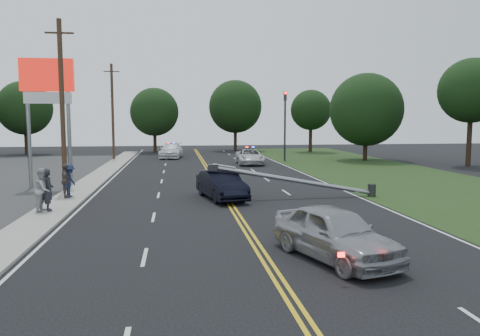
{
  "coord_description": "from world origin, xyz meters",
  "views": [
    {
      "loc": [
        -2.67,
        -16.51,
        4.3
      ],
      "look_at": [
        0.69,
        8.02,
        1.7
      ],
      "focal_mm": 35.0,
      "sensor_mm": 36.0,
      "label": 1
    }
  ],
  "objects": [
    {
      "name": "fallen_streetlight",
      "position": [
        4.19,
        8.0,
        0.92
      ],
      "size": [
        9.36,
        0.44,
        1.91
      ],
      "color": "#2D2D30",
      "rests_on": "ground"
    },
    {
      "name": "utility_pole_mid",
      "position": [
        -9.2,
        12.0,
        5.08
      ],
      "size": [
        1.6,
        0.28,
        10.0
      ],
      "color": "#382619",
      "rests_on": "ground"
    },
    {
      "name": "bystander_d",
      "position": [
        -8.53,
        9.11,
        1.04
      ],
      "size": [
        0.69,
        1.15,
        1.83
      ],
      "primitive_type": "imported",
      "rotation": [
        0.0,
        0.0,
        1.81
      ],
      "color": "#5B4C49",
      "rests_on": "sidewalk"
    },
    {
      "name": "emergency_b",
      "position": [
        -3.21,
        35.78,
        0.8
      ],
      "size": [
        2.88,
        5.76,
        1.61
      ],
      "primitive_type": "imported",
      "rotation": [
        0.0,
        0.0,
        -0.12
      ],
      "color": "silver",
      "rests_on": "ground"
    },
    {
      "name": "sidewalk",
      "position": [
        -8.4,
        10.0,
        0.06
      ],
      "size": [
        1.8,
        70.0,
        0.12
      ],
      "primitive_type": "cube",
      "color": "#99958A",
      "rests_on": "ground"
    },
    {
      "name": "tree_5",
      "position": [
        -20.73,
        43.31,
        5.61
      ],
      "size": [
        6.48,
        6.48,
        8.86
      ],
      "color": "black",
      "rests_on": "ground"
    },
    {
      "name": "tree_9",
      "position": [
        16.85,
        29.87,
        5.25
      ],
      "size": [
        7.5,
        7.5,
        9.01
      ],
      "color": "black",
      "rests_on": "ground"
    },
    {
      "name": "grass_verge",
      "position": [
        13.5,
        10.0,
        0.01
      ],
      "size": [
        12.0,
        80.0,
        0.01
      ],
      "primitive_type": "cube",
      "color": "#1C3213",
      "rests_on": "ground"
    },
    {
      "name": "waiting_sedan",
      "position": [
        2.11,
        -3.01,
        0.82
      ],
      "size": [
        3.37,
        5.2,
        1.65
      ],
      "primitive_type": "imported",
      "rotation": [
        0.0,
        0.0,
        0.32
      ],
      "color": "#929399",
      "rests_on": "ground"
    },
    {
      "name": "bystander_b",
      "position": [
        -8.67,
        5.52,
        1.1
      ],
      "size": [
        0.83,
        1.02,
        1.97
      ],
      "primitive_type": "imported",
      "rotation": [
        0.0,
        0.0,
        1.48
      ],
      "color": "#A7A7AB",
      "rests_on": "sidewalk"
    },
    {
      "name": "tree_8",
      "position": [
        14.7,
        42.6,
        5.44
      ],
      "size": [
        5.22,
        5.22,
        8.07
      ],
      "color": "black",
      "rests_on": "ground"
    },
    {
      "name": "traffic_signal",
      "position": [
        8.3,
        30.0,
        4.21
      ],
      "size": [
        0.28,
        0.41,
        7.05
      ],
      "color": "#2D2D30",
      "rests_on": "ground"
    },
    {
      "name": "bystander_a",
      "position": [
        -8.48,
        5.55,
        1.1
      ],
      "size": [
        0.7,
        0.83,
        1.95
      ],
      "primitive_type": "imported",
      "rotation": [
        0.0,
        0.0,
        1.96
      ],
      "color": "#23242A",
      "rests_on": "sidewalk"
    },
    {
      "name": "ground",
      "position": [
        0.0,
        0.0,
        0.0
      ],
      "size": [
        120.0,
        120.0,
        0.0
      ],
      "primitive_type": "plane",
      "color": "black",
      "rests_on": "ground"
    },
    {
      "name": "tree_6",
      "position": [
        -5.38,
        45.05,
        5.19
      ],
      "size": [
        6.2,
        6.2,
        8.3
      ],
      "color": "black",
      "rests_on": "ground"
    },
    {
      "name": "crashed_sedan",
      "position": [
        -0.27,
        8.32,
        0.77
      ],
      "size": [
        2.61,
        4.93,
        1.54
      ],
      "primitive_type": "imported",
      "rotation": [
        0.0,
        0.0,
        0.22
      ],
      "color": "black",
      "rests_on": "ground"
    },
    {
      "name": "utility_pole_far",
      "position": [
        -9.2,
        34.0,
        5.08
      ],
      "size": [
        1.6,
        0.28,
        10.0
      ],
      "color": "#382619",
      "rests_on": "ground"
    },
    {
      "name": "tree_7",
      "position": [
        5.36,
        46.81,
        5.96
      ],
      "size": [
        7.16,
        7.16,
        9.54
      ],
      "color": "black",
      "rests_on": "ground"
    },
    {
      "name": "tree_13",
      "position": [
        23.69,
        22.68,
        6.82
      ],
      "size": [
        5.8,
        5.8,
        9.74
      ],
      "color": "black",
      "rests_on": "ground"
    },
    {
      "name": "emergency_a",
      "position": [
        4.29,
        27.27,
        0.73
      ],
      "size": [
        2.64,
        5.32,
        1.45
      ],
      "primitive_type": "imported",
      "rotation": [
        0.0,
        0.0,
        -0.05
      ],
      "color": "silver",
      "rests_on": "ground"
    },
    {
      "name": "centerline_yellow",
      "position": [
        0.0,
        10.0,
        0.01
      ],
      "size": [
        0.36,
        80.0,
        0.0
      ],
      "primitive_type": "cube",
      "color": "gold",
      "rests_on": "ground"
    },
    {
      "name": "bystander_c",
      "position": [
        -8.37,
        9.35,
        1.0
      ],
      "size": [
        0.84,
        1.23,
        1.76
      ],
      "primitive_type": "imported",
      "rotation": [
        0.0,
        0.0,
        1.4
      ],
      "color": "#1B2643",
      "rests_on": "sidewalk"
    },
    {
      "name": "pylon_sign",
      "position": [
        -10.5,
        14.0,
        6.0
      ],
      "size": [
        3.2,
        0.35,
        8.0
      ],
      "color": "gray",
      "rests_on": "ground"
    }
  ]
}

